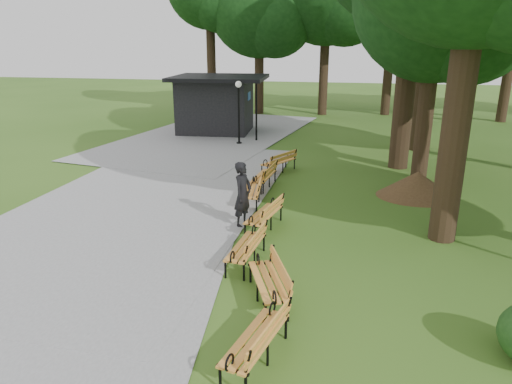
% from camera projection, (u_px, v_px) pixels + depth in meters
% --- Properties ---
extents(ground, '(100.00, 100.00, 0.00)m').
position_uv_depth(ground, '(240.00, 242.00, 12.56)').
color(ground, '#325919').
rests_on(ground, ground).
extents(path, '(12.00, 38.00, 0.06)m').
position_uv_depth(path, '(146.00, 197.00, 16.09)').
color(path, gray).
rests_on(path, ground).
extents(person, '(0.64, 0.80, 1.91)m').
position_uv_depth(person, '(243.00, 195.00, 13.40)').
color(person, black).
rests_on(person, ground).
extents(kiosk, '(5.40, 4.77, 3.23)m').
position_uv_depth(kiosk, '(215.00, 104.00, 27.01)').
color(kiosk, black).
rests_on(kiosk, ground).
extents(lamp_post, '(0.32, 0.32, 3.20)m').
position_uv_depth(lamp_post, '(239.00, 99.00, 23.61)').
color(lamp_post, black).
rests_on(lamp_post, ground).
extents(dirt_mound, '(2.24, 2.24, 0.90)m').
position_uv_depth(dirt_mound, '(417.00, 184.00, 16.08)').
color(dirt_mound, '#47301C').
rests_on(dirt_mound, ground).
extents(bench_0, '(1.08, 2.00, 0.88)m').
position_uv_depth(bench_0, '(256.00, 339.00, 7.78)').
color(bench_0, orange).
rests_on(bench_0, ground).
extents(bench_1, '(1.30, 2.00, 0.88)m').
position_uv_depth(bench_1, '(268.00, 281.00, 9.65)').
color(bench_1, orange).
rests_on(bench_1, ground).
extents(bench_2, '(0.82, 1.95, 0.88)m').
position_uv_depth(bench_2, '(246.00, 247.00, 11.25)').
color(bench_2, orange).
rests_on(bench_2, ground).
extents(bench_3, '(1.01, 1.99, 0.88)m').
position_uv_depth(bench_3, '(264.00, 215.00, 13.32)').
color(bench_3, orange).
rests_on(bench_3, ground).
extents(bench_4, '(0.82, 1.95, 0.88)m').
position_uv_depth(bench_4, '(252.00, 190.00, 15.45)').
color(bench_4, orange).
rests_on(bench_4, ground).
extents(bench_5, '(0.83, 1.95, 0.88)m').
position_uv_depth(bench_5, '(264.00, 176.00, 17.06)').
color(bench_5, orange).
rests_on(bench_5, ground).
extents(bench_6, '(1.46, 1.98, 0.88)m').
position_uv_depth(bench_6, '(279.00, 162.00, 19.07)').
color(bench_6, orange).
rests_on(bench_6, ground).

